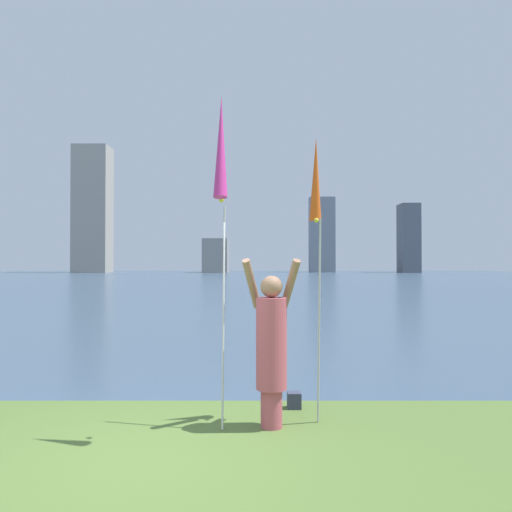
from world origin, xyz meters
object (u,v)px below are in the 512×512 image
object	(u,v)px
person	(273,344)
bag	(296,400)
kite_flag_left	(223,155)
kite_flag_right	(318,186)

from	to	relation	value
person	bag	size ratio (longest dim) A/B	9.49
kite_flag_left	kite_flag_right	bearing A→B (deg)	32.26
kite_flag_right	bag	xyz separation A→B (m)	(-0.25, 0.42, -2.87)
kite_flag_left	kite_flag_right	distance (m)	1.41
person	kite_flag_right	xyz separation A→B (m)	(0.59, 0.35, 1.97)
kite_flag_left	person	bearing A→B (deg)	33.74
person	bag	world-z (taller)	person
kite_flag_left	bag	size ratio (longest dim) A/B	18.20
person	kite_flag_left	xyz separation A→B (m)	(-0.59, -0.39, 2.22)
kite_flag_left	kite_flag_right	xyz separation A→B (m)	(1.17, 0.74, -0.25)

